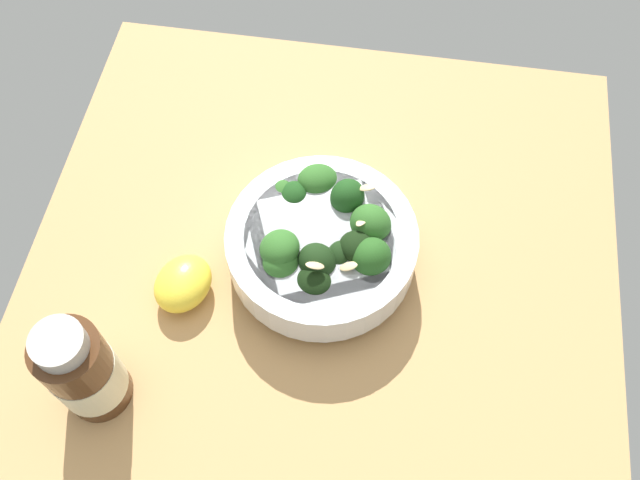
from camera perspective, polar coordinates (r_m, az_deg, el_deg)
The scene contains 4 objects.
ground_plane at distance 74.59cm, azimuth 0.13°, elevation -2.46°, with size 60.98×60.98×3.73cm, color tan.
bowl_of_broccoli at distance 69.65cm, azimuth 0.13°, elevation -0.04°, with size 18.94×18.94×8.47cm.
lemon_wedge at distance 71.05cm, azimuth -11.07°, elevation -3.48°, with size 6.49×5.36×3.78cm, color yellow.
bottle_tall at distance 65.49cm, azimuth -18.67°, elevation -10.08°, with size 6.12×6.12×13.35cm.
Camera 1 is at (-33.32, -4.96, 64.69)cm, focal length 39.39 mm.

